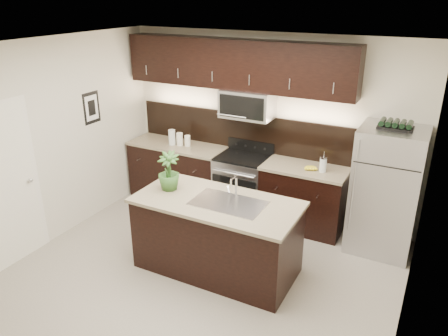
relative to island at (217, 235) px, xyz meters
name	(u,v)px	position (x,y,z in m)	size (l,w,h in m)	color
ground	(202,274)	(-0.11, -0.20, -0.47)	(4.50, 4.50, 0.00)	gray
room_walls	(188,143)	(-0.22, -0.24, 1.22)	(4.52, 4.02, 2.71)	beige
counter_run	(231,182)	(-0.56, 1.49, 0.00)	(3.51, 0.65, 0.94)	black
upper_fixtures	(238,72)	(-0.54, 1.64, 1.67)	(3.49, 0.40, 1.66)	black
island	(217,235)	(0.00, 0.00, 0.00)	(1.96, 0.96, 0.94)	black
sink_faucet	(229,202)	(0.15, 0.01, 0.48)	(0.84, 0.50, 0.28)	silver
refrigerator	(386,191)	(1.69, 1.43, 0.36)	(0.81, 0.73, 1.67)	#B2B2B7
wine_rack	(396,125)	(1.69, 1.43, 1.24)	(0.41, 0.26, 0.10)	black
plant	(169,171)	(-0.68, 0.02, 0.71)	(0.27, 0.27, 0.48)	#2E5823
canisters	(178,139)	(-1.49, 1.46, 0.57)	(0.36, 0.15, 0.24)	silver
french_press	(323,164)	(0.85, 1.44, 0.57)	(0.10, 0.10, 0.28)	silver
bananas	(307,168)	(0.64, 1.41, 0.50)	(0.18, 0.14, 0.06)	yellow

